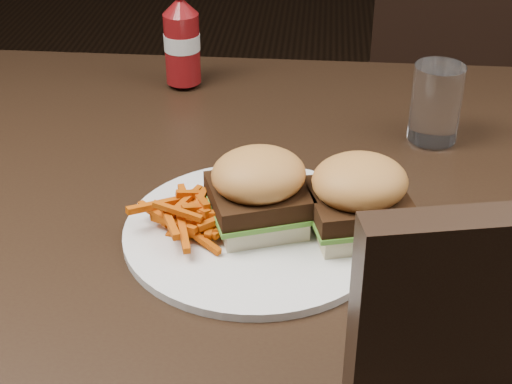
# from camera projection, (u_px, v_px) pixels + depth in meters

# --- Properties ---
(dining_table) EXTENTS (1.20, 0.80, 0.04)m
(dining_table) POSITION_uv_depth(u_px,v_px,m) (285.00, 199.00, 0.96)
(dining_table) COLOR black
(dining_table) RESTS_ON ground
(chair_far) EXTENTS (0.46, 0.46, 0.04)m
(chair_far) POSITION_uv_depth(u_px,v_px,m) (453.00, 107.00, 1.87)
(chair_far) COLOR black
(chair_far) RESTS_ON ground
(plate) EXTENTS (0.29, 0.29, 0.01)m
(plate) POSITION_uv_depth(u_px,v_px,m) (255.00, 232.00, 0.86)
(plate) COLOR white
(plate) RESTS_ON dining_table
(sandwich_half_a) EXTENTS (0.11, 0.11, 0.02)m
(sandwich_half_a) POSITION_uv_depth(u_px,v_px,m) (259.00, 217.00, 0.85)
(sandwich_half_a) COLOR beige
(sandwich_half_a) RESTS_ON plate
(sandwich_half_b) EXTENTS (0.11, 0.11, 0.02)m
(sandwich_half_b) POSITION_uv_depth(u_px,v_px,m) (356.00, 224.00, 0.84)
(sandwich_half_b) COLOR beige
(sandwich_half_b) RESTS_ON plate
(fries_pile) EXTENTS (0.11, 0.11, 0.04)m
(fries_pile) POSITION_uv_depth(u_px,v_px,m) (197.00, 206.00, 0.85)
(fries_pile) COLOR #C96108
(fries_pile) RESTS_ON plate
(ketchup_bottle) EXTENTS (0.06, 0.06, 0.11)m
(ketchup_bottle) POSITION_uv_depth(u_px,v_px,m) (182.00, 48.00, 1.17)
(ketchup_bottle) COLOR maroon
(ketchup_bottle) RESTS_ON dining_table
(tumbler) EXTENTS (0.07, 0.07, 0.10)m
(tumbler) POSITION_uv_depth(u_px,v_px,m) (436.00, 103.00, 1.02)
(tumbler) COLOR white
(tumbler) RESTS_ON dining_table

